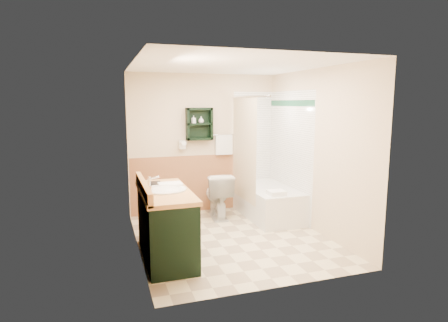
# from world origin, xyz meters

# --- Properties ---
(floor) EXTENTS (3.00, 3.00, 0.00)m
(floor) POSITION_xyz_m (0.00, 0.00, 0.00)
(floor) COLOR beige
(floor) RESTS_ON ground
(back_wall) EXTENTS (2.60, 0.04, 2.40)m
(back_wall) POSITION_xyz_m (0.00, 1.52, 1.20)
(back_wall) COLOR beige
(back_wall) RESTS_ON ground
(left_wall) EXTENTS (0.04, 3.00, 2.40)m
(left_wall) POSITION_xyz_m (-1.32, 0.00, 1.20)
(left_wall) COLOR beige
(left_wall) RESTS_ON ground
(right_wall) EXTENTS (0.04, 3.00, 2.40)m
(right_wall) POSITION_xyz_m (1.32, 0.00, 1.20)
(right_wall) COLOR beige
(right_wall) RESTS_ON ground
(ceiling) EXTENTS (2.60, 3.00, 0.04)m
(ceiling) POSITION_xyz_m (0.00, 0.00, 2.42)
(ceiling) COLOR white
(ceiling) RESTS_ON back_wall
(wainscot_left) EXTENTS (2.98, 2.98, 1.00)m
(wainscot_left) POSITION_xyz_m (-1.29, 0.00, 0.50)
(wainscot_left) COLOR #A86C44
(wainscot_left) RESTS_ON left_wall
(wainscot_back) EXTENTS (2.58, 2.58, 1.00)m
(wainscot_back) POSITION_xyz_m (0.00, 1.49, 0.50)
(wainscot_back) COLOR #A86C44
(wainscot_back) RESTS_ON back_wall
(mirror_frame) EXTENTS (1.30, 1.30, 1.00)m
(mirror_frame) POSITION_xyz_m (-1.27, -0.55, 1.50)
(mirror_frame) COLOR #965D31
(mirror_frame) RESTS_ON left_wall
(mirror_glass) EXTENTS (1.20, 1.20, 0.90)m
(mirror_glass) POSITION_xyz_m (-1.27, -0.55, 1.50)
(mirror_glass) COLOR white
(mirror_glass) RESTS_ON left_wall
(tile_right) EXTENTS (1.50, 1.50, 2.10)m
(tile_right) POSITION_xyz_m (1.28, 0.75, 1.05)
(tile_right) COLOR white
(tile_right) RESTS_ON right_wall
(tile_back) EXTENTS (0.95, 0.95, 2.10)m
(tile_back) POSITION_xyz_m (1.03, 1.48, 1.05)
(tile_back) COLOR white
(tile_back) RESTS_ON back_wall
(tile_accent) EXTENTS (1.50, 1.50, 0.10)m
(tile_accent) POSITION_xyz_m (1.27, 0.75, 1.90)
(tile_accent) COLOR #164E31
(tile_accent) RESTS_ON right_wall
(wall_shelf) EXTENTS (0.45, 0.15, 0.55)m
(wall_shelf) POSITION_xyz_m (-0.10, 1.41, 1.55)
(wall_shelf) COLOR black
(wall_shelf) RESTS_ON back_wall
(hair_dryer) EXTENTS (0.10, 0.24, 0.18)m
(hair_dryer) POSITION_xyz_m (-0.40, 1.43, 1.20)
(hair_dryer) COLOR white
(hair_dryer) RESTS_ON back_wall
(towel_bar) EXTENTS (0.40, 0.06, 0.40)m
(towel_bar) POSITION_xyz_m (0.35, 1.45, 1.35)
(towel_bar) COLOR white
(towel_bar) RESTS_ON back_wall
(curtain_rod) EXTENTS (0.03, 1.60, 0.03)m
(curtain_rod) POSITION_xyz_m (0.53, 0.75, 2.00)
(curtain_rod) COLOR silver
(curtain_rod) RESTS_ON back_wall
(shower_curtain) EXTENTS (1.05, 1.05, 1.70)m
(shower_curtain) POSITION_xyz_m (0.53, 0.92, 1.15)
(shower_curtain) COLOR beige
(shower_curtain) RESTS_ON curtain_rod
(vanity) EXTENTS (0.59, 1.35, 0.86)m
(vanity) POSITION_xyz_m (-0.99, -0.36, 0.43)
(vanity) COLOR black
(vanity) RESTS_ON ground
(bathtub) EXTENTS (0.76, 1.50, 0.51)m
(bathtub) POSITION_xyz_m (0.93, 0.82, 0.25)
(bathtub) COLOR silver
(bathtub) RESTS_ON ground
(toilet) EXTENTS (0.50, 0.80, 0.75)m
(toilet) POSITION_xyz_m (0.11, 1.04, 0.37)
(toilet) COLOR silver
(toilet) RESTS_ON ground
(counter_towel) EXTENTS (0.29, 0.23, 0.04)m
(counter_towel) POSITION_xyz_m (-0.89, -0.16, 0.88)
(counter_towel) COLOR white
(counter_towel) RESTS_ON vanity
(vanity_book) EXTENTS (0.17, 0.03, 0.23)m
(vanity_book) POSITION_xyz_m (-1.16, 0.02, 0.97)
(vanity_book) COLOR black
(vanity_book) RESTS_ON vanity
(tub_towel) EXTENTS (0.26, 0.22, 0.07)m
(tub_towel) POSITION_xyz_m (0.81, 0.25, 0.54)
(tub_towel) COLOR white
(tub_towel) RESTS_ON bathtub
(soap_bottle_a) EXTENTS (0.08, 0.14, 0.06)m
(soap_bottle_a) POSITION_xyz_m (-0.20, 1.40, 1.59)
(soap_bottle_a) COLOR silver
(soap_bottle_a) RESTS_ON wall_shelf
(soap_bottle_b) EXTENTS (0.11, 0.13, 0.09)m
(soap_bottle_b) POSITION_xyz_m (-0.07, 1.40, 1.61)
(soap_bottle_b) COLOR silver
(soap_bottle_b) RESTS_ON wall_shelf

